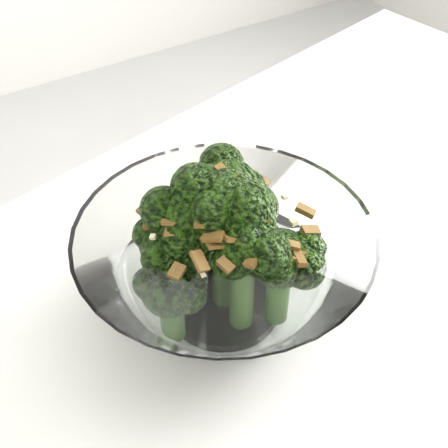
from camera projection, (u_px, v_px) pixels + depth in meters
broccoli_dish at (223, 263)px, 0.55m from camera, size 0.24×0.24×0.15m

